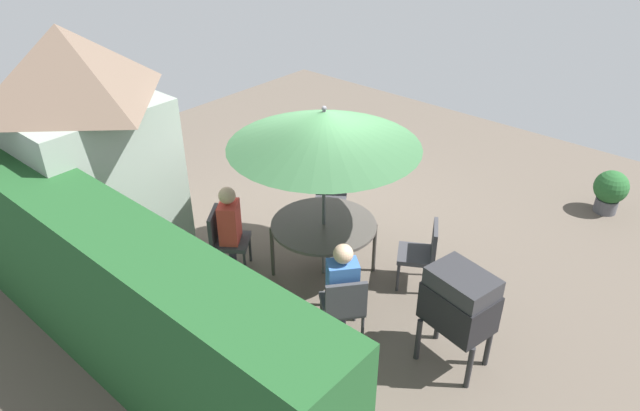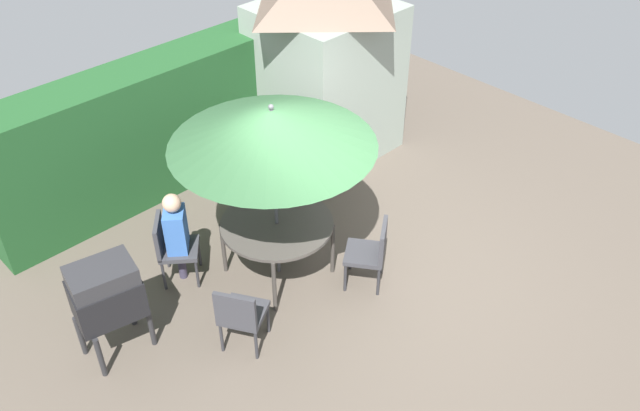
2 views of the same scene
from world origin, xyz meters
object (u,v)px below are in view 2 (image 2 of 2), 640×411
Objects in this scene: garden_shed at (325,50)px; bbq_grill at (106,293)px; chair_near_shed at (296,178)px; person_in_red at (295,166)px; person_in_blue at (176,228)px; chair_toward_house at (372,250)px; chair_far_side at (171,245)px; chair_toward_hedge at (240,314)px; patio_table at (277,226)px; patio_umbrella at (272,128)px.

bbq_grill is at bearing -162.79° from garden_shed.
person_in_red reaches higher than chair_near_shed.
chair_near_shed is 1.98m from person_in_blue.
chair_toward_house is at bearing -23.88° from bbq_grill.
chair_toward_house is 0.71× the size of person_in_red.
chair_toward_hedge is at bearing -94.45° from chair_far_side.
garden_shed is 2.06m from chair_near_shed.
chair_far_side is 2.41m from chair_toward_house.
person_in_red is (3.07, 0.45, -0.06)m from bbq_grill.
patio_table is at bearing 30.59° from chair_toward_hedge.
patio_table is at bearing -39.27° from person_in_blue.
chair_near_shed is 2.58m from chair_toward_hedge.
chair_toward_hedge is 0.71× the size of person_in_red.
patio_umbrella is 2.46m from bbq_grill.
patio_table is 1.17m from chair_toward_house.
chair_near_shed is (1.04, 0.79, -0.20)m from patio_table.
bbq_grill is at bearing -154.97° from chair_far_side.
patio_umbrella reaches higher than chair_near_shed.
bbq_grill reaches higher than patio_table.
patio_umbrella reaches higher than chair_toward_hedge.
garden_shed is 3.56× the size of chair_toward_house.
patio_table is 0.57× the size of patio_umbrella.
garden_shed is 2.54× the size of person_in_blue.
chair_toward_house is at bearing -54.38° from patio_table.
person_in_blue is at bearing 179.60° from person_in_red.
chair_far_side is 1.00× the size of chair_toward_house.
patio_umbrella is 1.77m from person_in_blue.
patio_umbrella is 1.95m from chair_toward_house.
patio_table is 1.29m from chair_far_side.
patio_table is at bearing -142.62° from person_in_red.
garden_shed is 4.46m from chair_toward_hedge.
person_in_red is at bearing 8.37° from bbq_grill.
person_in_blue is (-1.89, 0.01, 0.00)m from person_in_red.
chair_far_side is (-3.49, -0.91, -1.12)m from garden_shed.
patio_umbrella reaches higher than chair_toward_house.
chair_toward_hedge is (-1.10, -0.65, -1.57)m from patio_umbrella.
person_in_blue is at bearing -164.33° from garden_shed.
chair_toward_house is at bearing -46.44° from chair_far_side.
chair_toward_hedge is at bearing -149.41° from patio_umbrella.
patio_umbrella is 1.88× the size of person_in_blue.
person_in_red is at bearing 33.90° from chair_toward_hedge.
chair_toward_house is 1.73m from person_in_red.
chair_toward_hedge is at bearing 170.83° from chair_toward_house.
chair_far_side is 1.98m from person_in_red.
person_in_blue is at bearing 140.73° from patio_umbrella.
person_in_red and person_in_blue have the same top height.
chair_toward_house is at bearing -100.06° from person_in_red.
chair_far_side is at bearing 140.73° from person_in_blue.
garden_shed reaches higher than person_in_blue.
bbq_grill is 3.11m from person_in_red.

